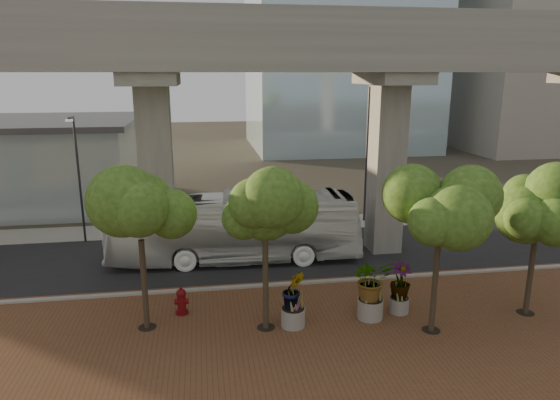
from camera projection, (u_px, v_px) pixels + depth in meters
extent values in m
plane|color=#393529|center=(282.00, 270.00, 24.99)|extent=(160.00, 160.00, 0.00)
cube|color=brown|center=(318.00, 355.00, 17.32)|extent=(70.00, 13.00, 0.06)
cube|color=black|center=(276.00, 255.00, 26.90)|extent=(90.00, 8.00, 0.04)
cube|color=#9B9890|center=(289.00, 284.00, 23.06)|extent=(70.00, 0.25, 0.16)
cube|color=#9B9890|center=(263.00, 225.00, 32.16)|extent=(90.00, 3.00, 0.06)
cube|color=#9A968C|center=(281.00, 52.00, 22.78)|extent=(72.00, 2.40, 1.80)
cube|color=#9A968C|center=(271.00, 54.00, 25.85)|extent=(72.00, 2.40, 1.80)
cube|color=#9A968C|center=(285.00, 17.00, 21.38)|extent=(72.00, 0.12, 1.00)
cube|color=#9A968C|center=(268.00, 28.00, 26.55)|extent=(72.00, 0.12, 1.00)
cube|color=gray|center=(536.00, 53.00, 62.24)|extent=(18.00, 16.00, 24.00)
imported|color=white|center=(235.00, 228.00, 25.81)|extent=(13.02, 3.62, 3.59)
cylinder|color=#650B0E|center=(182.00, 312.00, 20.27)|extent=(0.51, 0.51, 0.11)
cylinder|color=#650B0E|center=(182.00, 303.00, 20.17)|extent=(0.34, 0.34, 0.83)
sphere|color=#650B0E|center=(181.00, 293.00, 20.07)|extent=(0.40, 0.40, 0.40)
cylinder|color=#650B0E|center=(181.00, 289.00, 20.02)|extent=(0.11, 0.11, 0.14)
cylinder|color=#650B0E|center=(182.00, 301.00, 20.15)|extent=(0.57, 0.23, 0.23)
cylinder|color=#9C968D|center=(370.00, 308.00, 19.86)|extent=(1.02, 1.02, 0.79)
imported|color=#2F5215|center=(372.00, 279.00, 19.55)|extent=(2.27, 2.27, 1.70)
cylinder|color=#9C958D|center=(399.00, 305.00, 20.36)|extent=(0.81, 0.81, 0.63)
imported|color=#2F5215|center=(400.00, 281.00, 20.10)|extent=(1.97, 1.97, 1.48)
cylinder|color=#A8A298|center=(293.00, 317.00, 19.22)|extent=(0.94, 0.94, 0.73)
imported|color=#2F5215|center=(293.00, 290.00, 18.94)|extent=(2.08, 2.08, 1.56)
cylinder|color=#403424|center=(144.00, 285.00, 18.75)|extent=(0.22, 0.22, 3.54)
cylinder|color=black|center=(147.00, 327.00, 19.19)|extent=(0.70, 0.70, 0.01)
cylinder|color=#403424|center=(266.00, 284.00, 18.72)|extent=(0.22, 0.22, 3.63)
cylinder|color=black|center=(266.00, 327.00, 19.17)|extent=(0.70, 0.70, 0.01)
cylinder|color=#403424|center=(435.00, 285.00, 18.52)|extent=(0.22, 0.22, 3.70)
cylinder|color=black|center=(431.00, 330.00, 18.97)|extent=(0.70, 0.70, 0.01)
cylinder|color=#403424|center=(530.00, 274.00, 19.93)|extent=(0.22, 0.22, 3.43)
cylinder|color=black|center=(525.00, 313.00, 20.35)|extent=(0.70, 0.70, 0.01)
cylinder|color=#2A2A2E|center=(80.00, 181.00, 28.12)|extent=(0.13, 0.13, 7.18)
cube|color=#2A2A2E|center=(71.00, 118.00, 26.80)|extent=(0.13, 0.90, 0.13)
cube|color=silver|center=(69.00, 120.00, 26.40)|extent=(0.36, 0.18, 0.11)
cylinder|color=#2C2C31|center=(367.00, 155.00, 32.10)|extent=(0.15, 0.15, 8.75)
cube|color=#2C2C31|center=(373.00, 86.00, 30.50)|extent=(0.16, 1.09, 0.16)
cube|color=silver|center=(376.00, 88.00, 30.00)|extent=(0.44, 0.22, 0.13)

